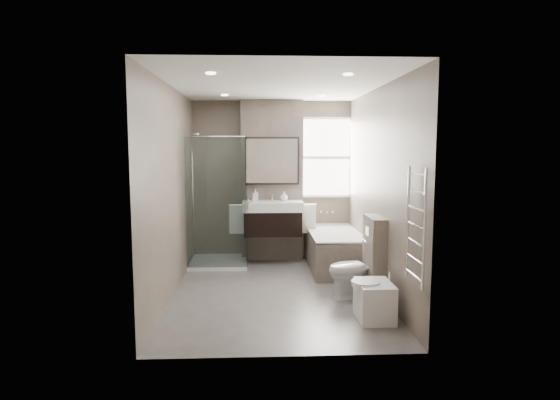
{
  "coord_description": "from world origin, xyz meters",
  "views": [
    {
      "loc": [
        -0.22,
        -5.86,
        1.85
      ],
      "look_at": [
        0.06,
        0.15,
        1.17
      ],
      "focal_mm": 30.0,
      "sensor_mm": 36.0,
      "label": 1
    }
  ],
  "objects": [
    {
      "name": "soap_bottle_b",
      "position": [
        0.18,
        1.47,
        1.08
      ],
      "size": [
        0.12,
        0.12,
        0.15
      ],
      "primitive_type": "imported",
      "color": "white",
      "rests_on": "vanity"
    },
    {
      "name": "cistern_box",
      "position": [
        1.21,
        -0.25,
        0.5
      ],
      "size": [
        0.19,
        0.55,
        1.0
      ],
      "color": "#62574D",
      "rests_on": "ground"
    },
    {
      "name": "towel_right",
      "position": [
        0.56,
        1.4,
        0.72
      ],
      "size": [
        0.24,
        0.06,
        0.44
      ],
      "primitive_type": "cube",
      "color": "silver",
      "rests_on": "vanity_pier"
    },
    {
      "name": "bathtub",
      "position": [
        0.92,
        1.1,
        0.32
      ],
      "size": [
        0.75,
        1.6,
        0.57
      ],
      "color": "#62574D",
      "rests_on": "ground"
    },
    {
      "name": "towel_left",
      "position": [
        -0.56,
        1.4,
        0.72
      ],
      "size": [
        0.24,
        0.06,
        0.44
      ],
      "primitive_type": "cube",
      "color": "silver",
      "rests_on": "vanity_pier"
    },
    {
      "name": "room",
      "position": [
        0.0,
        0.0,
        1.3
      ],
      "size": [
        2.7,
        3.9,
        2.7
      ],
      "color": "#595552",
      "rests_on": "ground"
    },
    {
      "name": "mirror_cabinet",
      "position": [
        0.0,
        1.61,
        1.63
      ],
      "size": [
        0.86,
        0.08,
        0.76
      ],
      "color": "black",
      "rests_on": "vanity_pier"
    },
    {
      "name": "toilet",
      "position": [
        0.97,
        -0.27,
        0.35
      ],
      "size": [
        0.77,
        0.57,
        0.7
      ],
      "primitive_type": "imported",
      "rotation": [
        0.0,
        0.0,
        -1.29
      ],
      "color": "white",
      "rests_on": "ground"
    },
    {
      "name": "bidet",
      "position": [
        1.01,
        -1.04,
        0.21
      ],
      "size": [
        0.43,
        0.51,
        0.53
      ],
      "color": "white",
      "rests_on": "ground"
    },
    {
      "name": "towel_radiator",
      "position": [
        1.25,
        -1.6,
        1.12
      ],
      "size": [
        0.03,
        0.49,
        1.1
      ],
      "color": "silver",
      "rests_on": "room"
    },
    {
      "name": "window",
      "position": [
        0.9,
        1.88,
        1.68
      ],
      "size": [
        0.98,
        0.06,
        1.33
      ],
      "color": "white",
      "rests_on": "room"
    },
    {
      "name": "soap_bottle_a",
      "position": [
        -0.27,
        1.46,
        1.1
      ],
      "size": [
        0.09,
        0.09,
        0.19
      ],
      "primitive_type": "imported",
      "color": "white",
      "rests_on": "vanity"
    },
    {
      "name": "shower_enclosure",
      "position": [
        -0.75,
        1.35,
        0.49
      ],
      "size": [
        0.9,
        0.9,
        2.0
      ],
      "color": "white",
      "rests_on": "ground"
    },
    {
      "name": "vanity_pier",
      "position": [
        0.0,
        1.77,
        1.3
      ],
      "size": [
        1.0,
        0.25,
        2.6
      ],
      "primitive_type": "cube",
      "color": "#62574D",
      "rests_on": "ground"
    },
    {
      "name": "vanity",
      "position": [
        0.0,
        1.43,
        0.74
      ],
      "size": [
        0.95,
        0.47,
        0.66
      ],
      "color": "black",
      "rests_on": "vanity_pier"
    }
  ]
}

